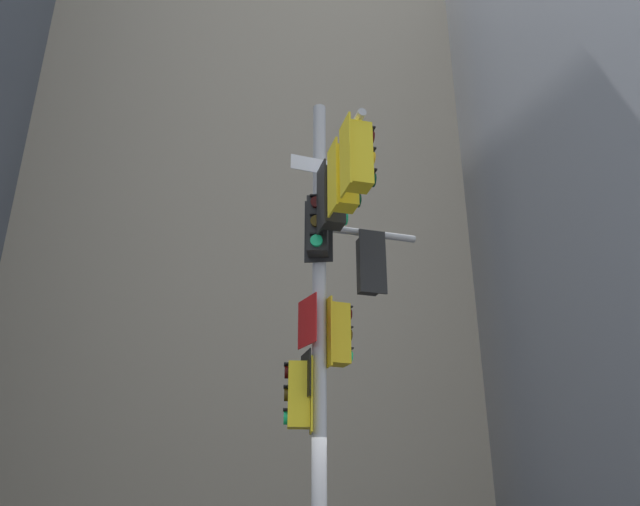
% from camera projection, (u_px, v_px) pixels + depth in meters
% --- Properties ---
extents(building_mid_block, '(17.79, 17.79, 35.50)m').
position_uv_depth(building_mid_block, '(225.00, 180.00, 33.11)').
color(building_mid_block, tan).
rests_on(building_mid_block, ground).
extents(signal_pole_assembly, '(2.45, 2.72, 8.48)m').
position_uv_depth(signal_pole_assembly, '(331.00, 277.00, 9.86)').
color(signal_pole_assembly, '#B2B2B5').
rests_on(signal_pole_assembly, ground).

